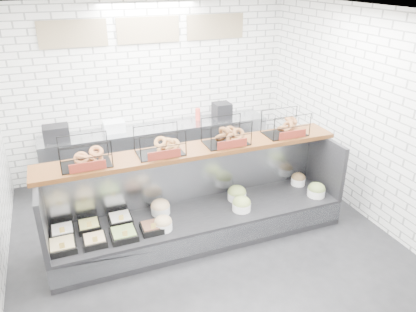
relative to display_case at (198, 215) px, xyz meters
name	(u,v)px	position (x,y,z in m)	size (l,w,h in m)	color
ground	(208,249)	(0.02, -0.34, -0.33)	(5.50, 5.50, 0.00)	black
room_shell	(191,88)	(0.02, 0.26, 1.73)	(5.02, 5.51, 3.01)	white
display_case	(198,215)	(0.00, 0.00, 0.00)	(4.00, 0.90, 1.20)	black
bagel_shelf	(194,141)	(0.02, 0.18, 1.04)	(4.10, 0.50, 0.40)	#3F210D
prep_counter	(159,149)	(0.00, 2.09, 0.14)	(4.00, 0.60, 1.20)	#93969B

